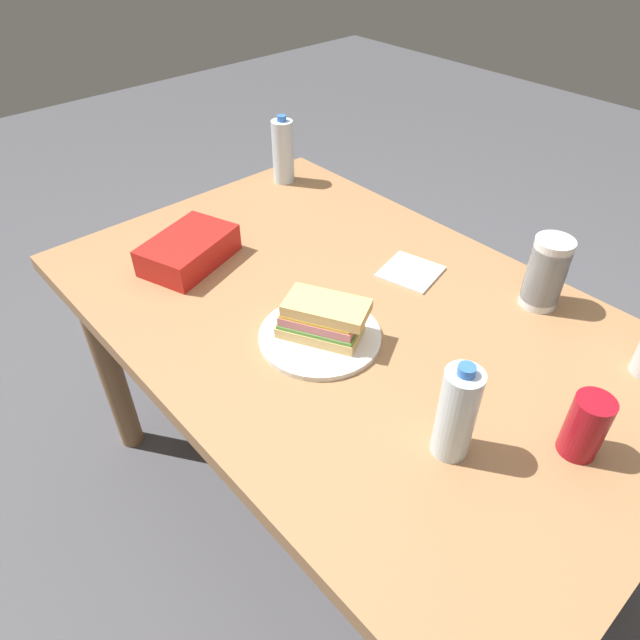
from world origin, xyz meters
TOP-DOWN VIEW (x-y plane):
  - ground_plane at (0.00, 0.00)m, footprint 8.00×8.00m
  - dining_table at (0.00, 0.00)m, footprint 1.41×0.91m
  - paper_plate at (0.02, -0.11)m, footprint 0.26×0.26m
  - sandwich at (0.02, -0.11)m, footprint 0.20×0.17m
  - soda_can_red at (0.53, 0.02)m, footprint 0.07×0.07m
  - chip_bag at (-0.41, -0.16)m, footprint 0.22×0.27m
  - water_bottle_tall at (0.38, -0.14)m, footprint 0.06×0.06m
  - plastic_cup_stack at (0.26, 0.34)m, footprint 0.08×0.08m
  - water_bottle_spare at (-0.61, 0.30)m, footprint 0.07×0.07m
  - paper_napkin at (-0.01, 0.21)m, footprint 0.16×0.16m

SIDE VIEW (x-z plane):
  - ground_plane at x=0.00m, z-range 0.00..0.00m
  - dining_table at x=0.00m, z-range 0.27..0.99m
  - paper_napkin at x=-0.01m, z-range 0.72..0.73m
  - paper_plate at x=0.02m, z-range 0.72..0.74m
  - chip_bag at x=-0.41m, z-range 0.72..0.79m
  - sandwich at x=0.02m, z-range 0.74..0.82m
  - soda_can_red at x=0.53m, z-range 0.72..0.85m
  - plastic_cup_stack at x=0.26m, z-range 0.72..0.89m
  - water_bottle_tall at x=0.38m, z-range 0.72..0.92m
  - water_bottle_spare at x=-0.61m, z-range 0.72..0.92m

